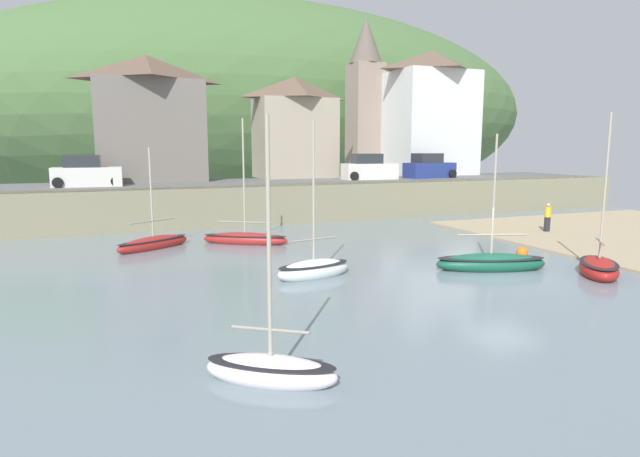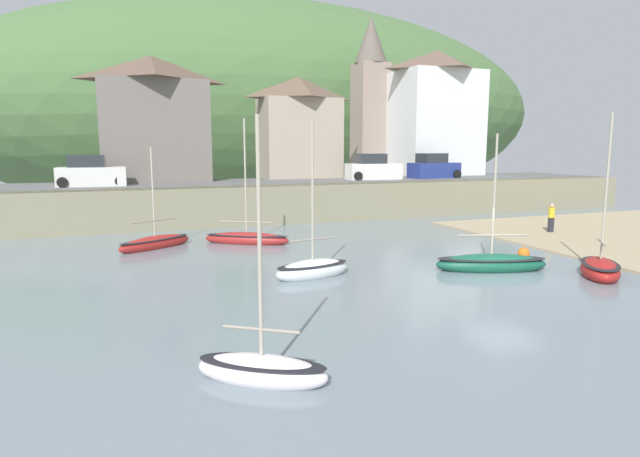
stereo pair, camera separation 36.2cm
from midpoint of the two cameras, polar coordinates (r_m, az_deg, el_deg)
quay_seawall at (r=36.32m, az=1.72°, el=3.20°), size 48.00×9.40×2.40m
hillside_backdrop at (r=73.61m, az=-6.31°, el=12.37°), size 80.00×44.00×27.29m
waterfront_building_left at (r=41.27m, az=-17.16°, el=11.24°), size 7.66×6.17×8.92m
waterfront_building_centre at (r=43.44m, az=-2.02°, el=10.84°), size 6.41×4.37×7.93m
waterfront_building_right at (r=49.08m, az=12.52°, el=12.04°), size 7.36×5.59×10.74m
church_with_spire at (r=50.49m, az=5.62°, el=14.12°), size 3.00×3.00×14.02m
fishing_boat_green at (r=22.41m, az=18.28°, el=-3.54°), size 4.63×2.73×5.57m
sailboat_nearest_shore at (r=22.98m, az=28.19°, el=-3.78°), size 2.93×3.13×6.33m
sailboat_white_hull at (r=11.60m, az=-5.34°, el=-14.68°), size 2.90×2.42×5.69m
rowboat_small_beached at (r=26.99m, az=-16.86°, el=-1.45°), size 3.86×2.95×5.03m
dinghy_open_wooden at (r=27.30m, az=-7.49°, el=-1.03°), size 4.31×3.21×6.43m
motorboat_with_cabin at (r=20.20m, az=-0.28°, el=-4.35°), size 3.23×1.73×6.03m
parked_car_near_slipway at (r=36.69m, az=-23.07°, el=5.46°), size 4.17×1.86×1.95m
parked_car_by_wall at (r=40.99m, az=5.94°, el=6.39°), size 4.20×1.95×1.95m
parked_car_end_of_row at (r=43.65m, az=12.30°, el=6.38°), size 4.26×2.13×1.95m
person_on_slipway at (r=32.75m, az=23.83°, el=1.19°), size 0.34×0.34×1.62m
mooring_buoy at (r=25.60m, az=21.36°, el=-2.48°), size 0.53×0.53×0.53m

